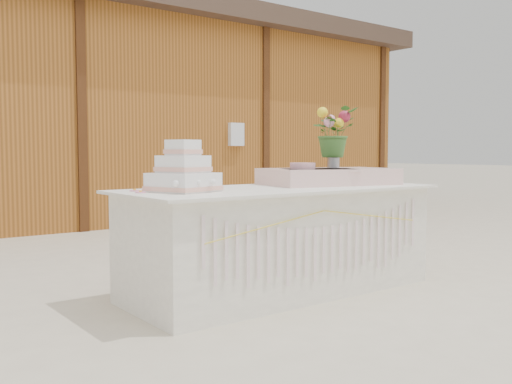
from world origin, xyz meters
TOP-DOWN VIEW (x-y plane):
  - ground at (0.00, 0.00)m, footprint 80.00×80.00m
  - barn at (-0.01, 5.99)m, footprint 12.60×4.60m
  - cake_table at (0.00, -0.00)m, footprint 2.40×1.00m
  - wedding_cake at (-0.80, 0.03)m, footprint 0.47×0.47m
  - pink_cake_stand at (0.24, 0.03)m, footprint 0.25×0.25m
  - satin_runner at (0.54, 0.06)m, footprint 1.12×0.78m
  - flower_vase at (0.68, 0.14)m, footprint 0.10×0.10m
  - bouquet at (0.68, 0.14)m, footprint 0.37×0.33m
  - loose_flowers at (-1.01, 0.14)m, footprint 0.20×0.35m

SIDE VIEW (x-z plane):
  - ground at x=0.00m, z-range 0.00..0.00m
  - cake_table at x=0.00m, z-range 0.00..0.77m
  - loose_flowers at x=-1.01m, z-range 0.77..0.79m
  - satin_runner at x=0.54m, z-range 0.77..0.90m
  - pink_cake_stand at x=0.24m, z-range 0.78..0.96m
  - wedding_cake at x=-0.80m, z-range 0.72..1.05m
  - flower_vase at x=0.68m, z-range 0.90..1.03m
  - bouquet at x=0.68m, z-range 1.03..1.45m
  - barn at x=-0.01m, z-range 0.03..3.33m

